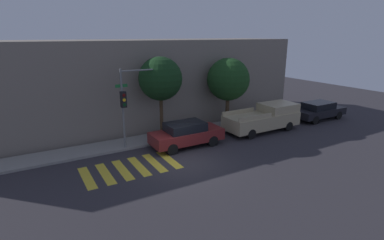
{
  "coord_description": "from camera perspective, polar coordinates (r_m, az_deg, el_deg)",
  "views": [
    {
      "loc": [
        -6.85,
        -12.84,
        6.54
      ],
      "look_at": [
        1.77,
        2.1,
        1.6
      ],
      "focal_mm": 28.0,
      "sensor_mm": 36.0,
      "label": 1
    }
  ],
  "objects": [
    {
      "name": "tree_near_corner",
      "position": [
        18.88,
        -6.04,
        7.78
      ],
      "size": [
        2.73,
        2.73,
        5.26
      ],
      "color": "#42301E",
      "rests_on": "ground"
    },
    {
      "name": "building_row",
      "position": [
        22.7,
        -12.14,
        6.89
      ],
      "size": [
        26.0,
        6.0,
        6.18
      ],
      "primitive_type": "cube",
      "color": "slate",
      "rests_on": "ground"
    },
    {
      "name": "pickup_truck",
      "position": [
        21.58,
        13.69,
        0.43
      ],
      "size": [
        5.48,
        2.08,
        1.82
      ],
      "color": "tan",
      "rests_on": "ground"
    },
    {
      "name": "crosswalk",
      "position": [
        15.72,
        -11.56,
        -8.94
      ],
      "size": [
        4.76,
        2.6,
        0.0
      ],
      "color": "gold",
      "rests_on": "ground"
    },
    {
      "name": "ground_plane",
      "position": [
        15.96,
        -1.75,
        -8.22
      ],
      "size": [
        60.0,
        60.0,
        0.0
      ],
      "primitive_type": "plane",
      "color": "#2D2B30"
    },
    {
      "name": "sedan_near_corner",
      "position": [
        18.0,
        -1.08,
        -2.65
      ],
      "size": [
        4.41,
        1.77,
        1.5
      ],
      "color": "maroon",
      "rests_on": "ground"
    },
    {
      "name": "traffic_light_pole",
      "position": [
        17.4,
        -11.37,
        4.81
      ],
      "size": [
        2.72,
        0.56,
        4.74
      ],
      "color": "slate",
      "rests_on": "ground"
    },
    {
      "name": "sedan_middle",
      "position": [
        25.83,
        22.98,
        1.73
      ],
      "size": [
        4.52,
        1.81,
        1.41
      ],
      "color": "black",
      "rests_on": "ground"
    },
    {
      "name": "sidewalk",
      "position": [
        19.44,
        -7.58,
        -3.6
      ],
      "size": [
        26.0,
        1.92,
        0.14
      ],
      "primitive_type": "cube",
      "color": "gray",
      "rests_on": "ground"
    },
    {
      "name": "tree_midblock",
      "position": [
        21.58,
        6.92,
        7.66
      ],
      "size": [
        3.03,
        3.03,
        4.99
      ],
      "color": "#4C3823",
      "rests_on": "ground"
    }
  ]
}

